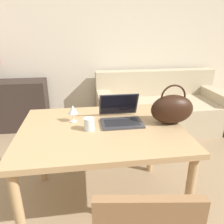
{
  "coord_description": "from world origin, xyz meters",
  "views": [
    {
      "loc": [
        -0.02,
        -0.77,
        1.44
      ],
      "look_at": [
        0.2,
        0.73,
        0.86
      ],
      "focal_mm": 35.0,
      "sensor_mm": 36.0,
      "label": 1
    }
  ],
  "objects_px": {
    "wine_glass": "(73,110)",
    "handbag": "(172,109)",
    "drinking_glass": "(89,124)",
    "couch": "(160,109)",
    "laptop": "(120,114)"
  },
  "relations": [
    {
      "from": "couch",
      "to": "handbag",
      "type": "relative_size",
      "value": 5.71
    },
    {
      "from": "drinking_glass",
      "to": "wine_glass",
      "type": "relative_size",
      "value": 0.68
    },
    {
      "from": "wine_glass",
      "to": "handbag",
      "type": "bearing_deg",
      "value": -10.29
    },
    {
      "from": "laptop",
      "to": "wine_glass",
      "type": "height_order",
      "value": "laptop"
    },
    {
      "from": "laptop",
      "to": "handbag",
      "type": "relative_size",
      "value": 0.96
    },
    {
      "from": "couch",
      "to": "laptop",
      "type": "bearing_deg",
      "value": -122.08
    },
    {
      "from": "couch",
      "to": "laptop",
      "type": "xyz_separation_m",
      "value": [
        -0.88,
        -1.41,
        0.52
      ]
    },
    {
      "from": "handbag",
      "to": "drinking_glass",
      "type": "bearing_deg",
      "value": -176.82
    },
    {
      "from": "wine_glass",
      "to": "handbag",
      "type": "distance_m",
      "value": 0.78
    },
    {
      "from": "laptop",
      "to": "handbag",
      "type": "xyz_separation_m",
      "value": [
        0.39,
        -0.1,
        0.06
      ]
    },
    {
      "from": "couch",
      "to": "drinking_glass",
      "type": "bearing_deg",
      "value": -126.34
    },
    {
      "from": "couch",
      "to": "wine_glass",
      "type": "xyz_separation_m",
      "value": [
        -1.26,
        -1.37,
        0.56
      ]
    },
    {
      "from": "laptop",
      "to": "wine_glass",
      "type": "distance_m",
      "value": 0.38
    },
    {
      "from": "laptop",
      "to": "wine_glass",
      "type": "xyz_separation_m",
      "value": [
        -0.37,
        0.03,
        0.04
      ]
    },
    {
      "from": "couch",
      "to": "handbag",
      "type": "height_order",
      "value": "handbag"
    }
  ]
}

